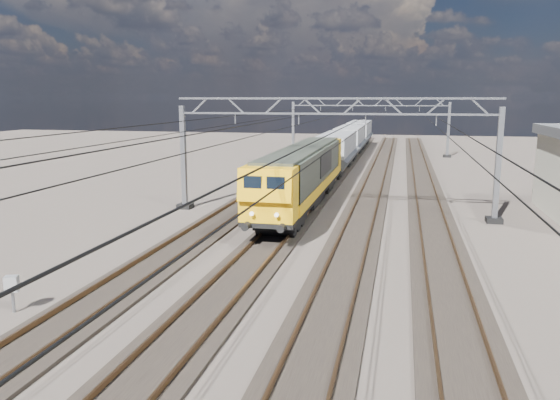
% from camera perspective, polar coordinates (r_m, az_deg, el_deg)
% --- Properties ---
extents(ground, '(160.00, 160.00, 0.00)m').
position_cam_1_polar(ground, '(29.79, 4.26, -3.16)').
color(ground, black).
rests_on(ground, ground).
extents(track_outer_west, '(2.60, 140.00, 0.30)m').
position_cam_1_polar(track_outer_west, '(31.18, -6.72, -2.44)').
color(track_outer_west, black).
rests_on(track_outer_west, ground).
extents(track_loco, '(2.60, 140.00, 0.30)m').
position_cam_1_polar(track_loco, '(30.12, 0.49, -2.83)').
color(track_loco, black).
rests_on(track_loco, ground).
extents(track_inner_east, '(2.60, 140.00, 0.30)m').
position_cam_1_polar(track_inner_east, '(29.56, 8.11, -3.20)').
color(track_inner_east, black).
rests_on(track_inner_east, ground).
extents(track_outer_east, '(2.60, 140.00, 0.30)m').
position_cam_1_polar(track_outer_east, '(29.54, 15.87, -3.51)').
color(track_outer_east, black).
rests_on(track_outer_east, ground).
extents(catenary_gantry_mid, '(19.90, 0.90, 7.11)m').
position_cam_1_polar(catenary_gantry_mid, '(33.05, 5.37, 5.07)').
color(catenary_gantry_mid, gray).
rests_on(catenary_gantry_mid, ground).
extents(catenary_gantry_far, '(19.90, 0.90, 7.11)m').
position_cam_1_polar(catenary_gantry_far, '(68.84, 9.24, 7.85)').
color(catenary_gantry_far, gray).
rests_on(catenary_gantry_far, ground).
extents(overhead_wires, '(12.03, 140.00, 0.53)m').
position_cam_1_polar(overhead_wires, '(36.90, 6.23, 8.50)').
color(overhead_wires, black).
rests_on(overhead_wires, ground).
extents(locomotive, '(2.76, 21.10, 3.62)m').
position_cam_1_polar(locomotive, '(35.13, 2.43, 2.84)').
color(locomotive, black).
rests_on(locomotive, ground).
extents(hopper_wagon_lead, '(3.38, 13.00, 3.25)m').
position_cam_1_polar(hopper_wagon_lead, '(52.54, 5.87, 5.27)').
color(hopper_wagon_lead, black).
rests_on(hopper_wagon_lead, ground).
extents(hopper_wagon_mid, '(3.38, 13.00, 3.25)m').
position_cam_1_polar(hopper_wagon_mid, '(66.61, 7.34, 6.37)').
color(hopper_wagon_mid, black).
rests_on(hopper_wagon_mid, ground).
extents(hopper_wagon_third, '(3.38, 13.00, 3.25)m').
position_cam_1_polar(hopper_wagon_third, '(80.73, 8.30, 7.07)').
color(hopper_wagon_third, black).
rests_on(hopper_wagon_third, ground).
extents(trackside_cabinet, '(0.51, 0.45, 1.27)m').
position_cam_1_polar(trackside_cabinet, '(20.39, -26.23, -7.96)').
color(trackside_cabinet, gray).
rests_on(trackside_cabinet, ground).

